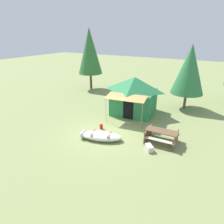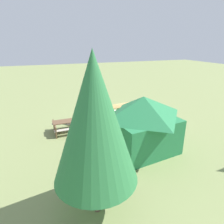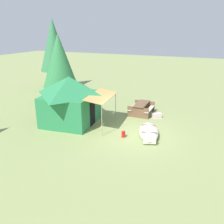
# 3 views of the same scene
# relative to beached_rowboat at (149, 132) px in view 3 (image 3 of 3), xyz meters

# --- Properties ---
(ground_plane) EXTENTS (80.00, 80.00, 0.00)m
(ground_plane) POSITION_rel_beached_rowboat_xyz_m (-0.27, 0.85, -0.23)
(ground_plane) COLOR #838F56
(beached_rowboat) EXTENTS (2.70, 1.74, 0.44)m
(beached_rowboat) POSITION_rel_beached_rowboat_xyz_m (0.00, 0.00, 0.00)
(beached_rowboat) COLOR beige
(beached_rowboat) RESTS_ON ground_plane
(canvas_cabin_tent) EXTENTS (3.65, 4.38, 2.85)m
(canvas_cabin_tent) POSITION_rel_beached_rowboat_xyz_m (-0.05, 4.87, 1.25)
(canvas_cabin_tent) COLOR #277C47
(canvas_cabin_tent) RESTS_ON ground_plane
(picnic_table) EXTENTS (1.82, 1.46, 0.75)m
(picnic_table) POSITION_rel_beached_rowboat_xyz_m (3.21, 1.43, 0.24)
(picnic_table) COLOR brown
(picnic_table) RESTS_ON ground_plane
(cooler_box) EXTENTS (0.61, 0.63, 0.30)m
(cooler_box) POSITION_rel_beached_rowboat_xyz_m (2.91, 0.27, -0.08)
(cooler_box) COLOR beige
(cooler_box) RESTS_ON ground_plane
(fuel_can) EXTENTS (0.21, 0.21, 0.32)m
(fuel_can) POSITION_rel_beached_rowboat_xyz_m (-0.73, 1.18, -0.07)
(fuel_can) COLOR red
(fuel_can) RESTS_ON ground_plane
(pine_tree_back_left) EXTENTS (2.58, 2.58, 5.19)m
(pine_tree_back_left) POSITION_rel_beached_rowboat_xyz_m (3.26, 7.89, 3.01)
(pine_tree_back_left) COLOR brown
(pine_tree_back_left) RESTS_ON ground_plane
(pine_tree_back_right) EXTENTS (2.65, 2.65, 6.38)m
(pine_tree_back_right) POSITION_rel_beached_rowboat_xyz_m (7.07, 11.17, 3.81)
(pine_tree_back_right) COLOR #493A26
(pine_tree_back_right) RESTS_ON ground_plane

